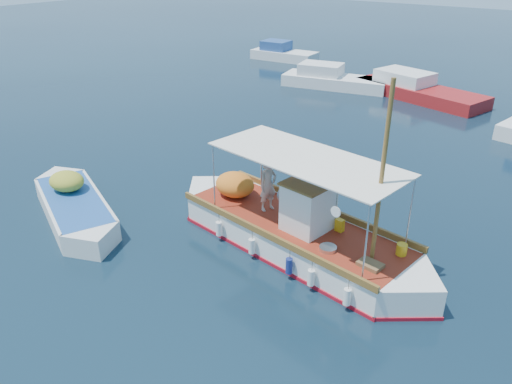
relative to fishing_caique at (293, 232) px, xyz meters
The scene contains 6 objects.
ground 1.01m from the fishing_caique, 146.84° to the right, with size 160.00×160.00×0.00m, color black.
fishing_caique is the anchor object (origin of this frame).
dinghy 8.26m from the fishing_caique, 158.97° to the right, with size 6.37×3.82×1.70m.
bg_boat_nw 21.68m from the fishing_caique, 114.61° to the left, with size 7.71×3.83×1.80m.
bg_boat_n 20.70m from the fishing_caique, 98.75° to the left, with size 9.20×5.10×1.80m.
bg_boat_far_w 30.93m from the fishing_caique, 123.74° to the left, with size 5.91×2.74×1.80m.
Camera 1 is at (8.06, -11.82, 9.07)m, focal length 35.00 mm.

